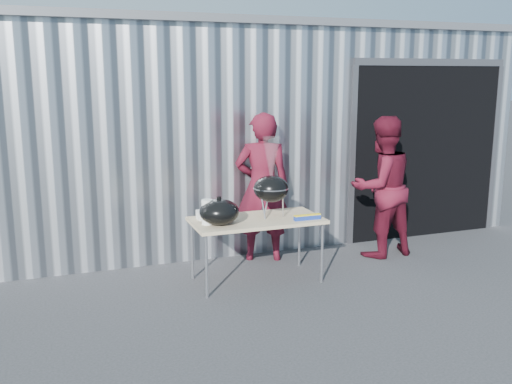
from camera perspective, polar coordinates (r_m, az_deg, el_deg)
name	(u,v)px	position (r m, az deg, el deg)	size (l,w,h in m)	color
ground	(255,307)	(6.06, -0.06, -11.39)	(80.00, 80.00, 0.00)	#2E2E30
building	(215,123)	(10.26, -4.15, 6.93)	(8.20, 6.20, 3.10)	silver
folding_table	(257,222)	(6.57, 0.06, -3.02)	(1.50, 0.75, 0.75)	tan
kettle_grill	(271,181)	(6.57, 1.53, 1.12)	(0.42, 0.42, 0.93)	black
grill_lid	(219,212)	(6.29, -3.70, -1.99)	(0.44, 0.44, 0.32)	black
paper_towels	(207,212)	(6.30, -4.92, -2.01)	(0.12, 0.12, 0.28)	white
white_tub	(206,215)	(6.57, -5.04, -2.26)	(0.20, 0.15, 0.10)	white
foil_box	(307,217)	(6.53, 5.15, -2.52)	(0.32, 0.05, 0.06)	navy
person_cook	(262,187)	(7.32, 0.63, 0.49)	(0.70, 0.46, 1.92)	#4E0E1D
person_bystander	(381,187)	(7.67, 12.44, 0.49)	(0.90, 0.70, 1.86)	#4E0E1D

